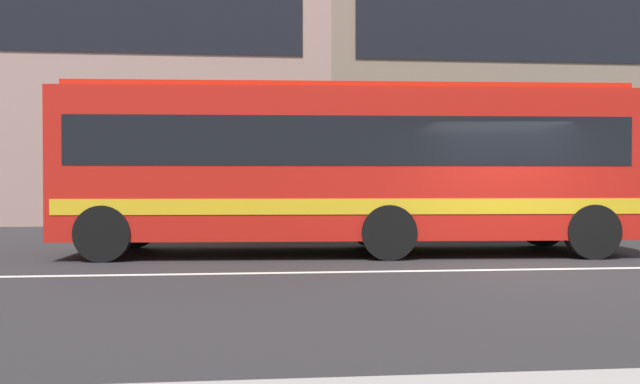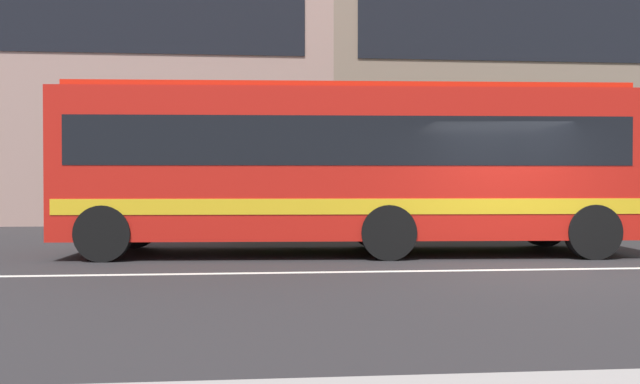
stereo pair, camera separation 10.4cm
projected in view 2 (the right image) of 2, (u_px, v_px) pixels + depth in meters
ground_plane at (533, 270)px, 10.65m from camera, size 160.00×160.00×0.00m
lane_centre_line at (533, 270)px, 10.65m from camera, size 60.00×0.16×0.01m
hedge_row_far at (523, 215)px, 17.64m from camera, size 15.68×1.10×1.05m
apartment_block_left at (17, 72)px, 25.79m from camera, size 23.61×10.91×11.36m
apartment_block_right at (552, 81)px, 27.77m from camera, size 19.68×10.91×11.28m
transit_bus at (346, 163)px, 13.05m from camera, size 10.95×3.15×3.24m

